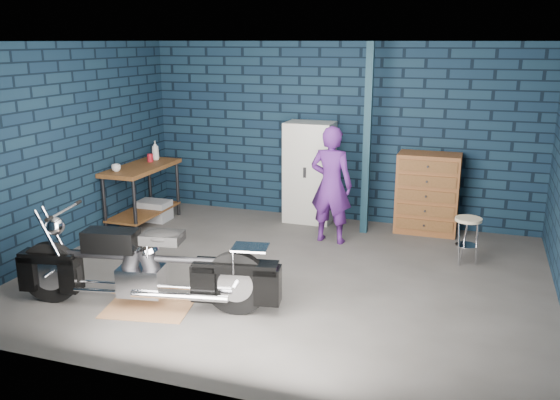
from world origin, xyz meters
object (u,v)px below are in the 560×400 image
Objects in this scene: storage_bin at (154,210)px; tool_chest at (427,194)px; motorcycle at (146,261)px; locker at (309,172)px; workbench at (143,195)px; shop_stool at (467,241)px; person at (331,185)px.

storage_bin is 0.42× the size of tool_chest.
motorcycle is 1.55× the size of locker.
tool_chest is (1.77, 0.00, -0.18)m from locker.
locker reaches higher than storage_bin.
workbench reaches higher than shop_stool.
person is 3.30× the size of storage_bin.
locker reaches higher than tool_chest.
motorcycle is 3.99× the size of shop_stool.
workbench is 1.21× the size of tool_chest.
storage_bin is at bearing -169.58° from tool_chest.
storage_bin is 0.82× the size of shop_stool.
shop_stool is at bearing 176.70° from person.
tool_chest is (4.08, 1.00, 0.13)m from workbench.
motorcycle is 3.93m from shop_stool.
tool_chest reaches higher than motorcycle.
person is at bearing -56.67° from locker.
workbench is 2.98m from motorcycle.
person is (1.28, 2.68, 0.29)m from motorcycle.
motorcycle is (1.59, -2.52, 0.07)m from workbench.
person is 2.72× the size of shop_stool.
shop_stool is at bearing -4.54° from storage_bin.
tool_chest is (1.22, 0.84, -0.23)m from person.
person is 1.91m from shop_stool.
tool_chest reaches higher than storage_bin.
storage_bin is at bearing 175.46° from shop_stool.
person reaches higher than storage_bin.
locker is 1.78m from tool_chest.
person is at bearing -1.87° from storage_bin.
person reaches higher than motorcycle.
tool_chest is at bearing 13.73° from workbench.
storage_bin is at bearing 3.49° from person.
tool_chest reaches higher than shop_stool.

